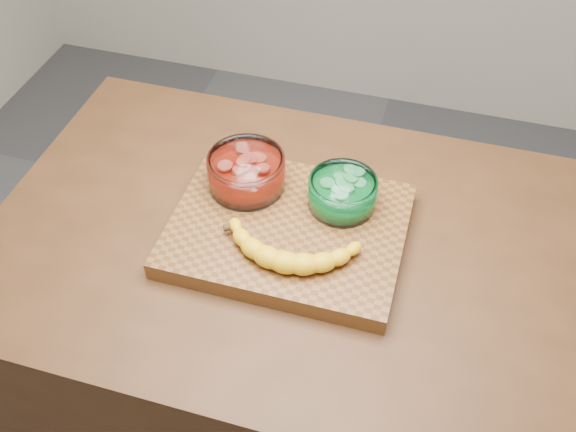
# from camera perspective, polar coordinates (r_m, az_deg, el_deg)

# --- Properties ---
(counter) EXTENTS (1.20, 0.80, 0.90)m
(counter) POSITION_cam_1_polar(r_m,az_deg,el_deg) (1.64, -0.00, -12.34)
(counter) COLOR #4A2B16
(counter) RESTS_ON ground
(cutting_board) EXTENTS (0.45, 0.35, 0.04)m
(cutting_board) POSITION_cam_1_polar(r_m,az_deg,el_deg) (1.26, -0.00, -1.25)
(cutting_board) COLOR brown
(cutting_board) RESTS_ON counter
(bowl_red) EXTENTS (0.16, 0.16, 0.07)m
(bowl_red) POSITION_cam_1_polar(r_m,az_deg,el_deg) (1.30, -3.71, 3.90)
(bowl_red) COLOR white
(bowl_red) RESTS_ON cutting_board
(bowl_green) EXTENTS (0.13, 0.13, 0.06)m
(bowl_green) POSITION_cam_1_polar(r_m,az_deg,el_deg) (1.26, 4.86, 2.07)
(bowl_green) COLOR white
(bowl_green) RESTS_ON cutting_board
(banana) EXTENTS (0.29, 0.13, 0.04)m
(banana) POSITION_cam_1_polar(r_m,az_deg,el_deg) (1.17, 0.10, -2.93)
(banana) COLOR yellow
(banana) RESTS_ON cutting_board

